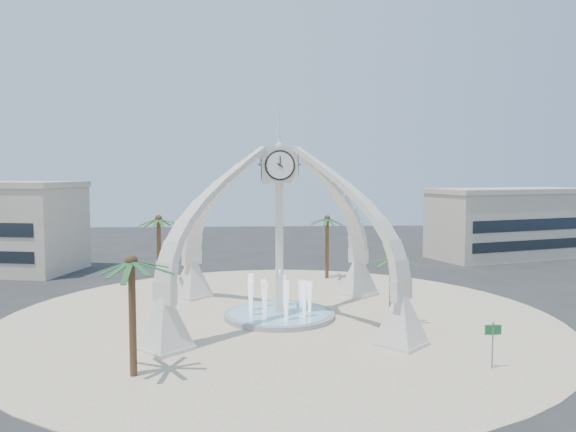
{
  "coord_description": "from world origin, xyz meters",
  "views": [
    {
      "loc": [
        -1.71,
        -39.97,
        10.54
      ],
      "look_at": [
        0.74,
        2.0,
        7.29
      ],
      "focal_mm": 35.0,
      "sensor_mm": 36.0,
      "label": 1
    }
  ],
  "objects": [
    {
      "name": "fountain",
      "position": [
        0.0,
        0.0,
        0.29
      ],
      "size": [
        8.0,
        8.0,
        3.62
      ],
      "color": "#9B9B9E",
      "rests_on": "ground"
    },
    {
      "name": "plaza",
      "position": [
        0.0,
        0.0,
        0.03
      ],
      "size": [
        40.0,
        40.0,
        0.06
      ],
      "primitive_type": "cylinder",
      "color": "beige",
      "rests_on": "ground"
    },
    {
      "name": "street_sign",
      "position": [
        10.95,
        -11.27,
        1.85
      ],
      "size": [
        0.95,
        0.08,
        2.58
      ],
      "rotation": [
        0.0,
        0.0,
        0.0
      ],
      "color": "slate",
      "rests_on": "ground"
    },
    {
      "name": "palm_west",
      "position": [
        -9.77,
        7.06,
        6.6
      ],
      "size": [
        4.89,
        4.89,
        7.45
      ],
      "rotation": [
        0.0,
        0.0,
        0.34
      ],
      "color": "brown",
      "rests_on": "ground"
    },
    {
      "name": "clock_tower",
      "position": [
        -0.0,
        -0.0,
        6.49
      ],
      "size": [
        17.94,
        17.94,
        16.3
      ],
      "color": "silver",
      "rests_on": "ground"
    },
    {
      "name": "palm_north",
      "position": [
        5.38,
        14.93,
        5.95
      ],
      "size": [
        4.67,
        4.67,
        6.76
      ],
      "rotation": [
        0.0,
        0.0,
        0.28
      ],
      "color": "brown",
      "rests_on": "ground"
    },
    {
      "name": "ground",
      "position": [
        0.0,
        0.0,
        0.0
      ],
      "size": [
        140.0,
        140.0,
        0.0
      ],
      "primitive_type": "plane",
      "color": "#282828",
      "rests_on": "ground"
    },
    {
      "name": "palm_east",
      "position": [
        7.64,
        -2.33,
        4.67
      ],
      "size": [
        4.44,
        4.44,
        5.37
      ],
      "rotation": [
        0.0,
        0.0,
        -0.43
      ],
      "color": "brown",
      "rests_on": "ground"
    },
    {
      "name": "building_ne",
      "position": [
        30.0,
        28.0,
        4.31
      ],
      "size": [
        21.87,
        14.17,
        8.6
      ],
      "rotation": [
        0.0,
        0.0,
        0.31
      ],
      "color": "beige",
      "rests_on": "ground"
    },
    {
      "name": "palm_south",
      "position": [
        -8.04,
        -11.26,
        5.97
      ],
      "size": [
        4.48,
        4.48,
        6.82
      ],
      "rotation": [
        0.0,
        0.0,
        -0.11
      ],
      "color": "brown",
      "rests_on": "ground"
    }
  ]
}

